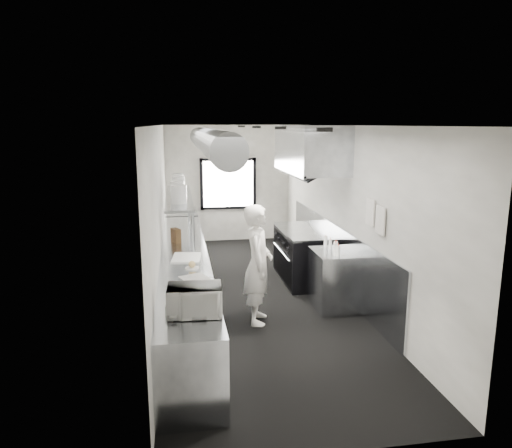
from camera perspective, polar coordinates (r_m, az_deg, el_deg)
name	(u,v)px	position (r m, az deg, el deg)	size (l,w,h in m)	color
floor	(255,296)	(8.14, -0.18, -8.49)	(3.00, 8.00, 0.01)	black
ceiling	(254,125)	(7.64, -0.19, 11.62)	(3.00, 8.00, 0.01)	white
wall_back	(228,184)	(11.69, -3.32, 4.79)	(3.00, 0.02, 2.80)	silver
wall_front	(333,303)	(4.01, 9.11, -9.19)	(3.00, 0.02, 2.80)	silver
wall_left	(160,216)	(7.68, -11.30, 0.88)	(0.02, 8.00, 2.80)	silver
wall_right	(343,211)	(8.14, 10.30, 1.53)	(0.02, 8.00, 2.80)	silver
wall_cladding	(335,255)	(8.60, 9.30, -3.70)	(0.03, 5.50, 1.10)	#999FA7
hvac_duct	(208,141)	(7.96, -5.71, 9.77)	(0.40, 0.40, 6.40)	gray
service_window	(228,184)	(11.66, -3.31, 4.77)	(1.36, 0.05, 1.25)	white
exhaust_hood	(310,149)	(8.57, 6.40, 8.83)	(0.81, 2.20, 0.88)	#999FA7
prep_counter	(185,283)	(7.43, -8.41, -6.97)	(0.70, 6.00, 0.90)	#999FA7
pass_shelf	(179,198)	(8.64, -9.09, 3.07)	(0.45, 3.00, 0.68)	#999FA7
range	(304,255)	(8.86, 5.75, -3.67)	(0.88, 1.60, 0.94)	black
bottle_station	(335,280)	(7.62, 9.31, -6.52)	(0.65, 0.80, 0.90)	#999FA7
far_work_table	(182,231)	(11.00, -8.79, -0.80)	(0.70, 1.20, 0.90)	#999FA7
notice_sheet_a	(370,212)	(6.99, 13.40, 1.40)	(0.02, 0.28, 0.38)	silver
notice_sheet_b	(380,220)	(6.69, 14.53, 0.43)	(0.02, 0.28, 0.38)	silver
line_cook	(258,264)	(6.87, 0.25, -4.80)	(0.63, 0.41, 1.73)	white
microwave	(194,300)	(5.02, -7.31, -8.96)	(0.51, 0.39, 0.31)	white
deli_tub_a	(172,310)	(5.09, -9.96, -10.01)	(0.14, 0.14, 0.10)	beige
deli_tub_b	(177,293)	(5.55, -9.38, -8.07)	(0.15, 0.15, 0.11)	beige
newspaper	(196,279)	(6.15, -7.16, -6.48)	(0.32, 0.40, 0.01)	silver
small_plate	(192,268)	(6.59, -7.58, -5.21)	(0.19, 0.19, 0.02)	silver
pastry	(192,264)	(6.57, -7.60, -4.76)	(0.09, 0.09, 0.09)	#DFBC75
cutting_board	(186,257)	(7.11, -8.25, -3.95)	(0.40, 0.53, 0.02)	white
knife_block	(176,235)	(8.05, -9.48, -1.35)	(0.10, 0.21, 0.23)	#55371E
plate_stack_a	(179,194)	(7.82, -9.13, 3.52)	(0.25, 0.25, 0.29)	silver
plate_stack_b	(177,190)	(8.27, -9.30, 3.97)	(0.23, 0.23, 0.30)	silver
plate_stack_c	(179,185)	(8.91, -9.17, 4.57)	(0.22, 0.22, 0.31)	silver
plate_stack_d	(178,182)	(9.31, -9.26, 4.93)	(0.21, 0.21, 0.33)	silver
squeeze_bottle_a	(338,251)	(7.22, 9.73, -3.18)	(0.05, 0.05, 0.16)	white
squeeze_bottle_b	(335,249)	(7.26, 9.40, -2.95)	(0.06, 0.06, 0.19)	white
squeeze_bottle_c	(336,247)	(7.42, 9.45, -2.70)	(0.06, 0.06, 0.17)	white
squeeze_bottle_d	(330,244)	(7.61, 8.80, -2.38)	(0.05, 0.05, 0.16)	white
squeeze_bottle_e	(326,242)	(7.72, 8.26, -2.08)	(0.06, 0.06, 0.18)	white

